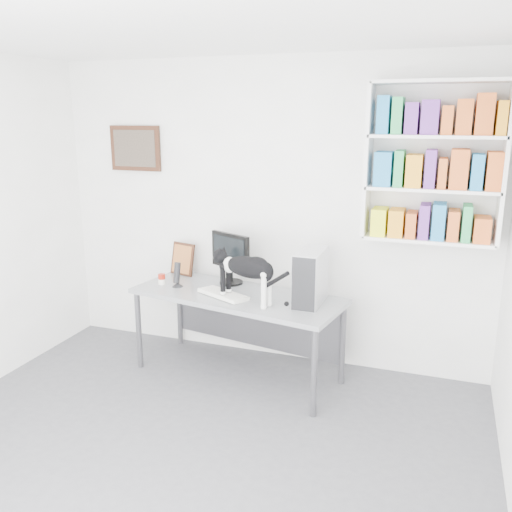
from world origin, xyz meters
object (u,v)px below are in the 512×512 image
soup_can (162,279)px  cat (247,279)px  leaning_print (183,258)px  speaker (177,274)px  monitor (231,258)px  desk (237,335)px  bookshelf (434,163)px  pc_tower (311,277)px  keyboard (223,294)px

soup_can → cat: bearing=-13.0°
leaning_print → speaker: bearing=-55.8°
soup_can → cat: size_ratio=0.14×
monitor → cat: monitor is taller
desk → cat: (0.16, -0.18, 0.57)m
bookshelf → pc_tower: bearing=-155.5°
desk → pc_tower: (0.63, -0.01, 0.59)m
cat → soup_can: bearing=-177.8°
leaning_print → cat: size_ratio=0.48×
bookshelf → soup_can: (-2.21, -0.35, -1.06)m
leaning_print → desk: bearing=-12.9°
monitor → leaning_print: size_ratio=1.49×
bookshelf → leaning_print: size_ratio=3.97×
bookshelf → pc_tower: (-0.85, -0.39, -0.89)m
keyboard → soup_can: soup_can is taller
monitor → speaker: bearing=-125.1°
desk → bookshelf: bearing=24.2°
leaning_print → pc_tower: bearing=-0.8°
leaning_print → soup_can: leaning_print is taller
speaker → soup_can: 0.18m
leaning_print → cat: (0.85, -0.54, 0.04)m
bookshelf → soup_can: size_ratio=13.35×
pc_tower → cat: 0.51m
bookshelf → soup_can: bookshelf is taller
speaker → cat: cat is taller
desk → pc_tower: bearing=9.0°
soup_can → keyboard: bearing=-10.9°
pc_tower → desk: bearing=-179.9°
desk → speaker: speaker is taller
bookshelf → speaker: size_ratio=5.46×
desk → keyboard: size_ratio=3.90×
monitor → pc_tower: bearing=5.4°
cat → bookshelf: bearing=38.0°
monitor → desk: bearing=-34.7°
bookshelf → speaker: 2.30m
pc_tower → soup_can: pc_tower is taller
pc_tower → keyboard: bearing=-172.2°
monitor → soup_can: (-0.57, -0.23, -0.19)m
speaker → leaning_print: bearing=129.1°
keyboard → speaker: bearing=-167.0°
keyboard → desk: bearing=74.1°
keyboard → pc_tower: (0.72, 0.09, 0.20)m
bookshelf → leaning_print: bearing=-179.6°
pc_tower → cat: (-0.48, -0.17, -0.02)m
keyboard → speaker: size_ratio=2.02×
speaker → soup_can: (-0.17, 0.02, -0.07)m
bookshelf → keyboard: size_ratio=2.70×
bookshelf → monitor: bearing=-175.7°
bookshelf → pc_tower: size_ratio=2.86×
monitor → cat: (0.31, -0.43, -0.03)m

